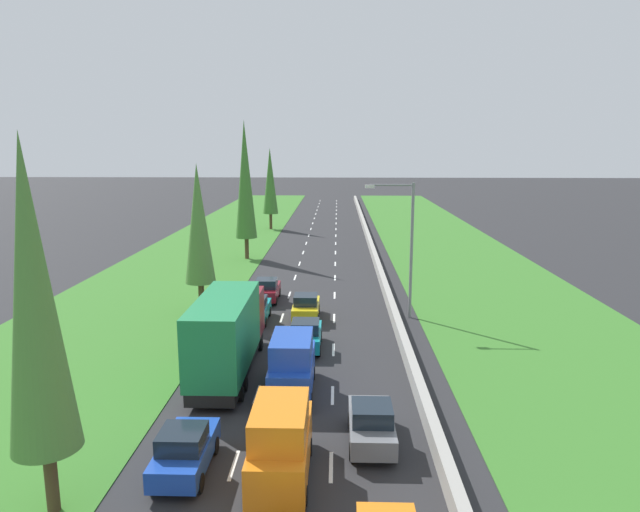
% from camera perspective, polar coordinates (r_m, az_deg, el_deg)
% --- Properties ---
extents(ground_plane, '(300.00, 300.00, 0.00)m').
position_cam_1_polar(ground_plane, '(64.63, 0.02, 0.82)').
color(ground_plane, '#28282B').
rests_on(ground_plane, ground).
extents(grass_verge_left, '(14.00, 140.00, 0.04)m').
position_cam_1_polar(grass_verge_left, '(66.22, -10.99, 0.88)').
color(grass_verge_left, '#387528').
rests_on(grass_verge_left, ground).
extents(grass_verge_right, '(14.00, 140.00, 0.04)m').
position_cam_1_polar(grass_verge_right, '(65.78, 12.61, 0.75)').
color(grass_verge_right, '#387528').
rests_on(grass_verge_right, ground).
extents(median_barrier, '(0.44, 120.00, 0.85)m').
position_cam_1_polar(median_barrier, '(64.64, 5.07, 1.16)').
color(median_barrier, '#9E9B93').
rests_on(median_barrier, ground).
extents(lane_markings, '(3.64, 116.00, 0.01)m').
position_cam_1_polar(lane_markings, '(64.63, 0.02, 0.83)').
color(lane_markings, white).
rests_on(lane_markings, ground).
extents(blue_hatchback_left_lane, '(1.74, 3.90, 1.72)m').
position_cam_1_polar(blue_hatchback_left_lane, '(21.58, -13.35, -18.36)').
color(blue_hatchback_left_lane, '#1E47B7').
rests_on(blue_hatchback_left_lane, ground).
extents(orange_van_centre_lane, '(1.96, 4.90, 2.82)m').
position_cam_1_polar(orange_van_centre_lane, '(20.45, -3.93, -18.02)').
color(orange_van_centre_lane, orange).
rests_on(orange_van_centre_lane, ground).
extents(blue_van_centre_lane, '(1.96, 4.90, 2.82)m').
position_cam_1_polar(blue_van_centre_lane, '(26.78, -2.79, -10.78)').
color(blue_van_centre_lane, '#1E47B7').
rests_on(blue_van_centre_lane, ground).
extents(teal_hatchback_centre_lane, '(1.74, 3.90, 1.72)m').
position_cam_1_polar(teal_hatchback_centre_lane, '(32.48, -1.43, -7.87)').
color(teal_hatchback_centre_lane, teal).
rests_on(teal_hatchback_centre_lane, ground).
extents(green_box_truck_left_lane, '(2.46, 9.40, 4.18)m').
position_cam_1_polar(green_box_truck_left_lane, '(28.96, -9.18, -7.56)').
color(green_box_truck_left_lane, black).
rests_on(green_box_truck_left_lane, ground).
extents(yellow_hatchback_centre_lane_fifth, '(1.74, 3.90, 1.72)m').
position_cam_1_polar(yellow_hatchback_centre_lane_fifth, '(37.95, -1.41, -5.10)').
color(yellow_hatchback_centre_lane_fifth, yellow).
rests_on(yellow_hatchback_centre_lane_fifth, ground).
extents(teal_hatchback_left_lane, '(1.74, 3.90, 1.72)m').
position_cam_1_polar(teal_hatchback_left_lane, '(37.62, -6.51, -5.31)').
color(teal_hatchback_left_lane, teal).
rests_on(teal_hatchback_left_lane, ground).
extents(maroon_hatchback_left_lane, '(1.74, 3.90, 1.72)m').
position_cam_1_polar(maroon_hatchback_left_lane, '(42.51, -5.33, -3.39)').
color(maroon_hatchback_left_lane, maroon).
rests_on(maroon_hatchback_left_lane, ground).
extents(grey_hatchback_right_lane, '(1.74, 3.90, 1.72)m').
position_cam_1_polar(grey_hatchback_right_lane, '(22.84, 5.15, -16.36)').
color(grey_hatchback_right_lane, slate).
rests_on(grey_hatchback_right_lane, ground).
extents(poplar_tree_nearest, '(2.09, 2.09, 11.75)m').
position_cam_1_polar(poplar_tree_nearest, '(18.64, -26.69, -3.79)').
color(poplar_tree_nearest, '#4C3823').
rests_on(poplar_tree_nearest, ground).
extents(poplar_tree_second, '(2.06, 2.06, 10.24)m').
position_cam_1_polar(poplar_tree_second, '(38.95, -12.04, 3.10)').
color(poplar_tree_second, '#4C3823').
rests_on(poplar_tree_second, ground).
extents(poplar_tree_third, '(2.15, 2.15, 13.89)m').
position_cam_1_polar(poplar_tree_third, '(57.76, -7.49, 7.53)').
color(poplar_tree_third, '#4C3823').
rests_on(poplar_tree_third, ground).
extents(poplar_tree_fourth, '(2.08, 2.08, 11.15)m').
position_cam_1_polar(poplar_tree_fourth, '(78.91, -5.00, 7.45)').
color(poplar_tree_fourth, '#4C3823').
rests_on(poplar_tree_fourth, ground).
extents(street_light_mast, '(3.20, 0.28, 9.00)m').
position_cam_1_polar(street_light_mast, '(37.74, 8.63, 1.54)').
color(street_light_mast, gray).
rests_on(street_light_mast, ground).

